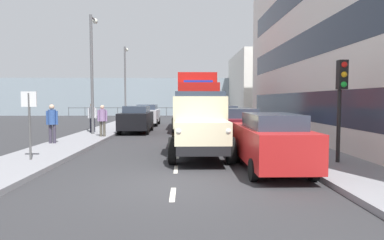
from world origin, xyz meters
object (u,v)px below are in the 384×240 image
Objects in this scene: car_black_oppositeside_0 at (137,119)px; traffic_light_near at (341,89)px; street_sign at (29,113)px; lamp_post_promenade at (92,64)px; car_silver_oppositeside_1 at (147,114)px; lamp_post_far at (125,77)px; truck_vintage_cream at (200,126)px; car_maroon_kerbside_1 at (238,125)px; pedestrian_in_dark_coat at (52,120)px; car_navy_kerbside_2 at (224,118)px; pedestrian_couple_b at (92,115)px; car_red_kerbside_near at (270,141)px; lorry_cargo_red at (196,100)px; pedestrian_by_lamp at (102,118)px.

traffic_light_near is at bearing 125.74° from car_black_oppositeside_0.
lamp_post_promenade is at bearing -88.48° from street_sign.
traffic_light_near reaches higher than car_silver_oppositeside_1.
truck_vintage_cream is at bearing 108.30° from lamp_post_far.
street_sign is at bearing 32.00° from car_maroon_kerbside_1.
pedestrian_in_dark_coat is at bearing 80.67° from lamp_post_promenade.
car_maroon_kerbside_1 is 16.70m from lamp_post_far.
car_maroon_kerbside_1 is at bearing -148.00° from street_sign.
car_navy_kerbside_2 and car_black_oppositeside_0 have the same top height.
car_silver_oppositeside_1 is (3.68, -15.20, -0.28)m from truck_vintage_cream.
car_silver_oppositeside_1 is at bearing -90.00° from car_black_oppositeside_0.
truck_vintage_cream is 4.17m from car_maroon_kerbside_1.
truck_vintage_cream is at bearing -24.09° from traffic_light_near.
truck_vintage_cream is 3.20× the size of pedestrian_couple_b.
car_red_kerbside_near is 18.40m from car_silver_oppositeside_1.
lorry_cargo_red is 1.90× the size of car_red_kerbside_near.
pedestrian_by_lamp is at bearing 43.47° from lorry_cargo_red.
car_black_oppositeside_0 is 6.04m from car_silver_oppositeside_1.
car_maroon_kerbside_1 is 7.31m from pedestrian_by_lamp.
truck_vintage_cream is at bearing 78.00° from car_navy_kerbside_2.
street_sign is at bearing 102.63° from pedestrian_in_dark_coat.
pedestrian_couple_b is at bearing -70.17° from lamp_post_promenade.
car_red_kerbside_near is (-1.76, 12.94, -1.18)m from lorry_cargo_red.
car_black_oppositeside_0 is at bearing -137.26° from lamp_post_promenade.
lamp_post_far is at bearing -60.93° from car_maroon_kerbside_1.
lamp_post_far is (10.24, -19.88, 1.68)m from traffic_light_near.
traffic_light_near is (-10.88, 4.83, 1.28)m from pedestrian_in_dark_coat.
pedestrian_couple_b is 0.55× the size of traffic_light_near.
pedestrian_couple_b is (6.19, -7.97, 0.01)m from truck_vintage_cream.
pedestrian_in_dark_coat is 0.26× the size of lamp_post_far.
pedestrian_couple_b is 0.26× the size of lamp_post_far.
pedestrian_by_lamp is at bearing -48.61° from car_red_kerbside_near.
car_black_oppositeside_0 is (3.94, 1.48, -1.18)m from lorry_cargo_red.
lorry_cargo_red is 1.99× the size of car_silver_oppositeside_1.
car_red_kerbside_near is at bearing 171.64° from street_sign.
car_red_kerbside_near is at bearing 90.00° from car_maroon_kerbside_1.
pedestrian_couple_b is 10.41m from lamp_post_far.
car_maroon_kerbside_1 is 1.06× the size of car_navy_kerbside_2.
lorry_cargo_red is at bearing -131.46° from pedestrian_in_dark_coat.
lorry_cargo_red is (-0.26, -10.64, 0.90)m from truck_vintage_cream.
street_sign is at bearing 63.38° from lorry_cargo_red.
lorry_cargo_red is 7.30m from pedestrian_by_lamp.
car_silver_oppositeside_1 is 2.43× the size of pedestrian_by_lamp.
lamp_post_far is at bearing -85.60° from pedestrian_by_lamp.
car_maroon_kerbside_1 is (-1.76, 7.01, -1.18)m from lorry_cargo_red.
lamp_post_far is (7.96, -14.32, 3.25)m from car_maroon_kerbside_1.
pedestrian_couple_b is (8.21, 1.54, 0.30)m from car_navy_kerbside_2.
lorry_cargo_red is 7.32m from car_maroon_kerbside_1.
lorry_cargo_red is 1.85× the size of car_maroon_kerbside_1.
pedestrian_in_dark_coat is 0.78× the size of street_sign.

